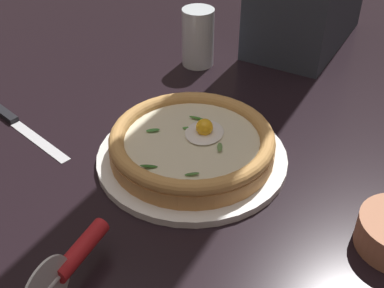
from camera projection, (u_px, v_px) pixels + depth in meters
The scene contains 6 objects.
ground_plane at pixel (177, 181), 0.78m from camera, with size 2.40×2.40×0.03m, color black.
pizza_plate at pixel (192, 157), 0.79m from camera, with size 0.30×0.30×0.01m, color white.
pizza at pixel (192, 143), 0.78m from camera, with size 0.26×0.26×0.06m.
pizza_cutter at pixel (71, 262), 0.58m from camera, with size 0.15×0.03×0.08m.
table_knife at pixel (15, 121), 0.88m from camera, with size 0.11×0.23×0.01m.
drinking_glass at pixel (198, 41), 1.04m from camera, with size 0.07×0.07×0.12m.
Camera 1 is at (-0.55, -0.22, 0.49)m, focal length 46.14 mm.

